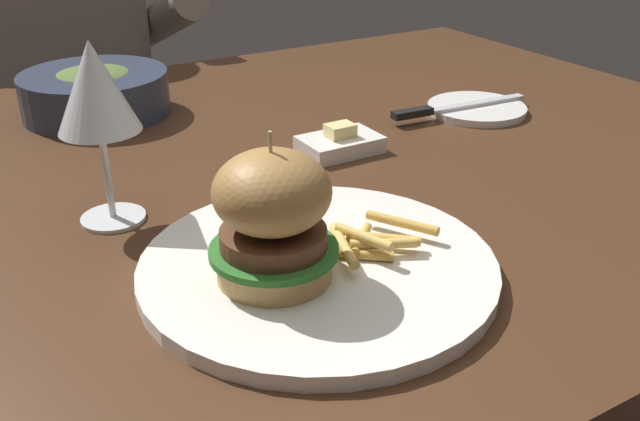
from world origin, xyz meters
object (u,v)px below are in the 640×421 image
at_px(bread_plate, 477,109).
at_px(table_knife, 448,108).
at_px(butter_dish, 340,143).
at_px(diner_person, 59,130).
at_px(main_plate, 318,267).
at_px(burger_sandwich, 273,217).
at_px(soup_bowl, 95,92).
at_px(wine_glass, 95,91).

bearing_deg(bread_plate, table_knife, 175.82).
bearing_deg(butter_dish, bread_plate, 6.97).
xyz_separation_m(bread_plate, diner_person, (-0.44, 0.75, -0.18)).
distance_m(main_plate, diner_person, 1.03).
xyz_separation_m(burger_sandwich, diner_person, (0.02, 1.01, -0.25)).
relative_size(table_knife, butter_dish, 2.28).
xyz_separation_m(main_plate, diner_person, (-0.02, 1.01, -0.18)).
xyz_separation_m(table_knife, diner_person, (-0.39, 0.74, -0.19)).
xyz_separation_m(burger_sandwich, bread_plate, (0.46, 0.27, -0.06)).
bearing_deg(diner_person, table_knife, -62.25).
distance_m(burger_sandwich, soup_bowl, 0.54).
bearing_deg(soup_bowl, bread_plate, -30.03).
bearing_deg(main_plate, butter_dish, 53.92).
height_order(bread_plate, diner_person, diner_person).
xyz_separation_m(main_plate, bread_plate, (0.42, 0.26, -0.00)).
bearing_deg(bread_plate, burger_sandwich, -149.98).
xyz_separation_m(table_knife, soup_bowl, (-0.41, 0.27, 0.02)).
height_order(wine_glass, bread_plate, wine_glass).
relative_size(burger_sandwich, bread_plate, 0.91).
relative_size(table_knife, diner_person, 0.19).
xyz_separation_m(main_plate, table_knife, (0.37, 0.27, 0.01)).
height_order(burger_sandwich, table_knife, burger_sandwich).
xyz_separation_m(main_plate, butter_dish, (0.17, 0.23, 0.00)).
height_order(bread_plate, butter_dish, butter_dish).
height_order(main_plate, butter_dish, butter_dish).
relative_size(soup_bowl, diner_person, 0.17).
distance_m(wine_glass, table_knife, 0.51).
distance_m(burger_sandwich, wine_glass, 0.22).
bearing_deg(butter_dish, burger_sandwich, -132.05).
xyz_separation_m(butter_dish, diner_person, (-0.19, 0.78, -0.19)).
bearing_deg(burger_sandwich, bread_plate, 30.02).
xyz_separation_m(wine_glass, bread_plate, (0.54, 0.07, -0.13)).
bearing_deg(burger_sandwich, table_knife, 33.33).
distance_m(burger_sandwich, butter_dish, 0.33).
relative_size(wine_glass, table_knife, 0.82).
relative_size(main_plate, soup_bowl, 1.53).
bearing_deg(butter_dish, table_knife, 9.75).
xyz_separation_m(main_plate, soup_bowl, (-0.05, 0.53, 0.03)).
height_order(main_plate, wine_glass, wine_glass).
bearing_deg(soup_bowl, diner_person, 87.01).
relative_size(burger_sandwich, diner_person, 0.11).
bearing_deg(burger_sandwich, diner_person, 88.69).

